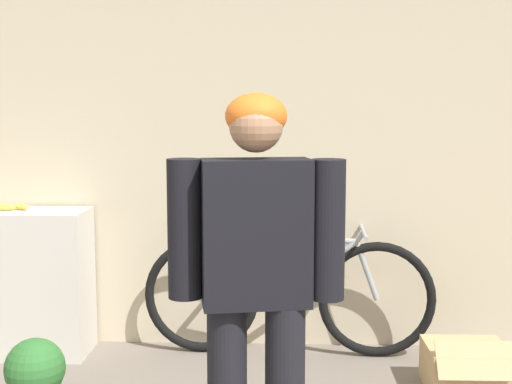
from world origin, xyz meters
TOP-DOWN VIEW (x-y plane):
  - wall_back at (0.00, 2.95)m, footprint 8.00×0.07m
  - side_shelf at (-1.22, 2.71)m, footprint 0.91×0.39m
  - person at (0.32, 1.19)m, footprint 0.68×0.25m
  - bicycle at (0.46, 2.74)m, footprint 1.78×0.46m
  - banana at (-1.26, 2.71)m, footprint 0.33×0.09m
  - cardboard_box at (1.42, 2.21)m, footprint 0.43×0.45m
  - potted_plant at (-0.72, 1.63)m, footprint 0.28×0.28m

SIDE VIEW (x-z plane):
  - cardboard_box at x=1.42m, z-range -0.04..0.28m
  - potted_plant at x=-0.72m, z-range 0.03..0.49m
  - bicycle at x=0.46m, z-range -0.02..0.77m
  - side_shelf at x=-1.22m, z-range 0.00..0.89m
  - person at x=0.32m, z-range 0.11..1.69m
  - banana at x=-1.26m, z-range 0.89..0.93m
  - wall_back at x=0.00m, z-range 0.00..2.60m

